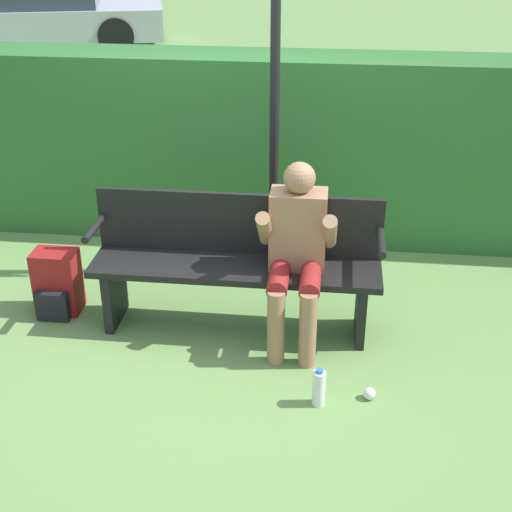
{
  "coord_description": "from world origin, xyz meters",
  "views": [
    {
      "loc": [
        0.61,
        -4.09,
        2.68
      ],
      "look_at": [
        0.15,
        -0.1,
        0.61
      ],
      "focal_mm": 50.0,
      "sensor_mm": 36.0,
      "label": 1
    }
  ],
  "objects": [
    {
      "name": "water_bottle",
      "position": [
        0.59,
        -0.76,
        0.12
      ],
      "size": [
        0.08,
        0.08,
        0.24
      ],
      "color": "white",
      "rests_on": "ground"
    },
    {
      "name": "backpack",
      "position": [
        -1.28,
        0.07,
        0.22
      ],
      "size": [
        0.3,
        0.28,
        0.46
      ],
      "color": "maroon",
      "rests_on": "ground"
    },
    {
      "name": "signpost",
      "position": [
        0.17,
        0.85,
        1.46
      ],
      "size": [
        0.35,
        0.09,
        2.59
      ],
      "color": "black",
      "rests_on": "ground"
    },
    {
      "name": "park_bench",
      "position": [
        0.0,
        0.06,
        0.49
      ],
      "size": [
        1.92,
        0.42,
        0.91
      ],
      "color": "black",
      "rests_on": "ground"
    },
    {
      "name": "hedge_back",
      "position": [
        0.0,
        1.57,
        0.76
      ],
      "size": [
        12.0,
        0.57,
        1.53
      ],
      "color": "#2D662D",
      "rests_on": "ground"
    },
    {
      "name": "ground_plane",
      "position": [
        0.0,
        0.0,
        0.0
      ],
      "size": [
        40.0,
        40.0,
        0.0
      ],
      "primitive_type": "plane",
      "color": "#668E4C"
    },
    {
      "name": "litter_crumple",
      "position": [
        0.89,
        -0.68,
        0.04
      ],
      "size": [
        0.07,
        0.07,
        0.07
      ],
      "color": "silver",
      "rests_on": "ground"
    },
    {
      "name": "person_seated",
      "position": [
        0.4,
        -0.07,
        0.67
      ],
      "size": [
        0.49,
        0.58,
        1.19
      ],
      "color": "#997051",
      "rests_on": "ground"
    },
    {
      "name": "parked_car",
      "position": [
        -4.99,
        9.31,
        0.6
      ],
      "size": [
        4.84,
        2.94,
        1.23
      ],
      "rotation": [
        0.0,
        0.0,
        0.25
      ],
      "color": "#B7BCC6",
      "rests_on": "ground"
    }
  ]
}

